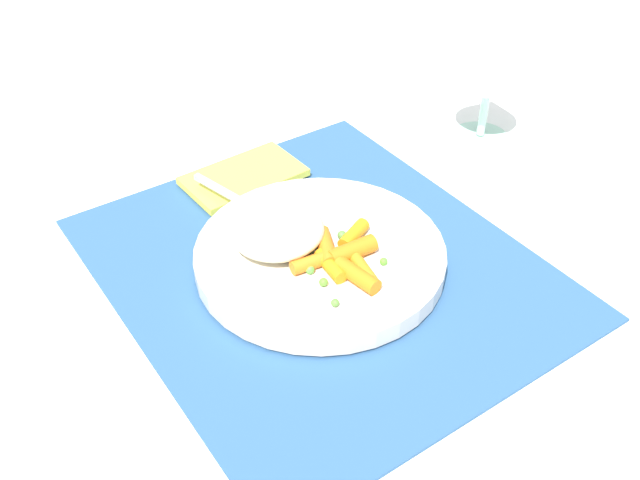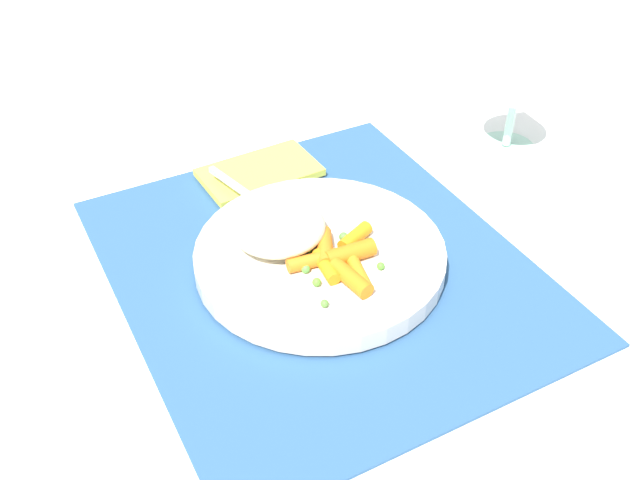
# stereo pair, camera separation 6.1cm
# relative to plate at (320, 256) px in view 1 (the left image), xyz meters

# --- Properties ---
(ground_plane) EXTENTS (2.40, 2.40, 0.00)m
(ground_plane) POSITION_rel_plate_xyz_m (0.00, 0.00, -0.02)
(ground_plane) COLOR white
(placemat) EXTENTS (0.43, 0.37, 0.01)m
(placemat) POSITION_rel_plate_xyz_m (0.00, 0.00, -0.01)
(placemat) COLOR #2D5684
(placemat) RESTS_ON ground_plane
(plate) EXTENTS (0.24, 0.24, 0.02)m
(plate) POSITION_rel_plate_xyz_m (0.00, 0.00, 0.00)
(plate) COLOR silver
(plate) RESTS_ON placemat
(rice_mound) EXTENTS (0.09, 0.09, 0.03)m
(rice_mound) POSITION_rel_plate_xyz_m (-0.03, -0.03, 0.03)
(rice_mound) COLOR beige
(rice_mound) RESTS_ON plate
(carrot_portion) EXTENTS (0.10, 0.10, 0.02)m
(carrot_portion) POSITION_rel_plate_xyz_m (0.03, 0.01, 0.02)
(carrot_portion) COLOR orange
(carrot_portion) RESTS_ON plate
(pea_scatter) EXTENTS (0.08, 0.08, 0.01)m
(pea_scatter) POSITION_rel_plate_xyz_m (0.02, -0.01, 0.01)
(pea_scatter) COLOR #588D38
(pea_scatter) RESTS_ON plate
(fork) EXTENTS (0.21, 0.06, 0.01)m
(fork) POSITION_rel_plate_xyz_m (-0.05, -0.01, 0.01)
(fork) COLOR #BABABA
(fork) RESTS_ON plate
(wine_glass) EXTENTS (0.08, 0.08, 0.16)m
(wine_glass) POSITION_rel_plate_xyz_m (-0.09, 0.30, 0.09)
(wine_glass) COLOR #B2E0CC
(wine_glass) RESTS_ON ground_plane
(napkin) EXTENTS (0.08, 0.13, 0.01)m
(napkin) POSITION_rel_plate_xyz_m (-0.17, 0.01, -0.01)
(napkin) COLOR #EAE54C
(napkin) RESTS_ON placemat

